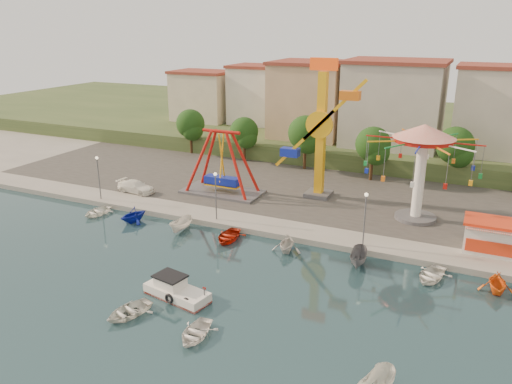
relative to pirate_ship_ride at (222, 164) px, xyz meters
The scene contains 33 objects.
ground 24.53m from the pirate_ship_ride, 61.13° to the right, with size 200.00×200.00×0.00m, color #132C34.
quay_deck 42.69m from the pirate_ship_ride, 74.09° to the left, with size 200.00×100.00×0.60m, color #9E998E.
asphalt_pad 15.12m from the pirate_ship_ride, 37.27° to the left, with size 90.00×28.00×0.01m, color #4C4944.
hill_terrace 47.41m from the pirate_ship_ride, 75.75° to the left, with size 200.00×60.00×3.00m, color #384C26.
pirate_ship_ride is the anchor object (origin of this frame).
kamikaze_tower 12.89m from the pirate_ship_ride, 17.33° to the left, with size 7.20×3.10×16.50m.
wave_swinger 23.56m from the pirate_ship_ride, ahead, with size 11.60×11.60×10.40m.
booth_left 31.30m from the pirate_ship_ride, ahead, with size 5.40×3.78×3.08m.
lamp_post_0 14.84m from the pirate_ship_ride, 146.63° to the right, with size 0.14×0.14×5.00m, color #59595E.
lamp_post_1 9.01m from the pirate_ship_ride, 65.82° to the right, with size 0.14×0.14×5.00m, color #59595E.
lamp_post_2 21.31m from the pirate_ship_ride, 22.48° to the right, with size 0.14×0.14×5.00m, color #59595E.
tree_0 21.40m from the pirate_ship_ride, 132.17° to the left, with size 4.60×4.60×7.19m.
tree_1 15.74m from the pirate_ship_ride, 106.06° to the left, with size 4.35×4.35×6.80m.
tree_2 15.80m from the pirate_ship_ride, 68.94° to the left, with size 5.02×5.02×7.85m.
tree_3 20.53m from the pirate_ship_ride, 40.21° to the left, with size 4.68×4.68×7.32m.
tree_4 30.38m from the pirate_ship_ride, 32.31° to the left, with size 4.86×4.86×7.60m.
building_0 33.38m from the pirate_ship_ride, 131.06° to the left, with size 9.26×9.53×11.87m, color beige.
building_1 31.90m from the pirate_ship_ride, 107.74° to the left, with size 12.33×9.01×8.63m, color silver.
building_2 31.31m from the pirate_ship_ride, 83.59° to the left, with size 11.95×9.28×11.23m, color tan.
building_3 32.77m from the pirate_ship_ride, 58.05° to the left, with size 12.59×10.50×9.20m, color beige.
building_4 43.81m from the pirate_ship_ride, 45.32° to the left, with size 10.75×9.23×9.24m, color beige.
cabin_motorboat 24.64m from the pirate_ship_ride, 70.43° to the right, with size 5.80×3.06×1.94m.
rowboat_a 29.87m from the pirate_ship_ride, 65.28° to the right, with size 2.52×3.54×0.73m, color white.
rowboat_b 27.68m from the pirate_ship_ride, 76.46° to the right, with size 2.68×3.76×0.78m, color silver.
van 11.30m from the pirate_ship_ride, 156.28° to the right, with size 2.06×5.07×1.47m, color white.
moored_boat_0 15.75m from the pirate_ship_ride, 131.93° to the right, with size 2.62×3.67×0.76m, color white.
moored_boat_1 12.88m from the pirate_ship_ride, 113.85° to the right, with size 2.82×3.27×1.72m, color #1221A0.
moored_boat_2 11.98m from the pirate_ship_ride, 83.91° to the right, with size 1.36×3.61×1.39m, color silver.
moored_boat_3 13.78m from the pirate_ship_ride, 59.19° to the right, with size 2.88×4.03×0.83m, color #B2230E.
moored_boat_4 17.68m from the pirate_ship_ride, 40.85° to the right, with size 2.79×3.23×1.70m, color silver.
moored_boat_5 23.31m from the pirate_ship_ride, 29.49° to the right, with size 1.44×3.84×1.48m, color slate.
moored_boat_6 28.90m from the pirate_ship_ride, 23.32° to the right, with size 2.82×3.95×0.82m, color white.
moored_boat_7 33.53m from the pirate_ship_ride, 19.87° to the right, with size 2.82×3.26×1.72m, color orange.
Camera 1 is at (16.99, -30.92, 20.66)m, focal length 35.00 mm.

